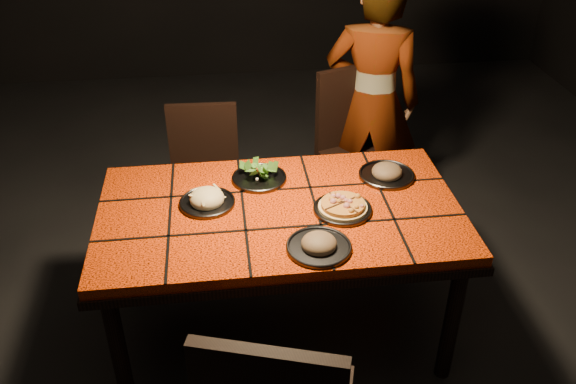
{
  "coord_description": "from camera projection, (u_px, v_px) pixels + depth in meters",
  "views": [
    {
      "loc": [
        -0.24,
        -2.22,
        2.27
      ],
      "look_at": [
        0.04,
        0.02,
        0.82
      ],
      "focal_mm": 38.0,
      "sensor_mm": 36.0,
      "label": 1
    }
  ],
  "objects": [
    {
      "name": "dining_table",
      "position": [
        280.0,
        222.0,
        2.74
      ],
      "size": [
        1.62,
        0.92,
        0.75
      ],
      "color": "#E93A07",
      "rests_on": "ground"
    },
    {
      "name": "plate_pizza",
      "position": [
        343.0,
        207.0,
        2.67
      ],
      "size": [
        0.29,
        0.29,
        0.04
      ],
      "color": "#3C3C41",
      "rests_on": "dining_table"
    },
    {
      "name": "plate_salad",
      "position": [
        259.0,
        175.0,
        2.88
      ],
      "size": [
        0.26,
        0.26,
        0.07
      ],
      "color": "#3C3C41",
      "rests_on": "dining_table"
    },
    {
      "name": "room_shell",
      "position": [
        278.0,
        43.0,
        2.29
      ],
      "size": [
        6.04,
        7.04,
        3.08
      ],
      "color": "black",
      "rests_on": "ground"
    },
    {
      "name": "diner",
      "position": [
        372.0,
        102.0,
        3.59
      ],
      "size": [
        0.65,
        0.53,
        1.54
      ],
      "primitive_type": "imported",
      "rotation": [
        0.0,
        0.0,
        2.83
      ],
      "color": "brown",
      "rests_on": "ground"
    },
    {
      "name": "plate_mushroom_a",
      "position": [
        319.0,
        244.0,
        2.44
      ],
      "size": [
        0.27,
        0.27,
        0.09
      ],
      "color": "#3C3C41",
      "rests_on": "dining_table"
    },
    {
      "name": "plate_pasta",
      "position": [
        207.0,
        200.0,
        2.71
      ],
      "size": [
        0.25,
        0.25,
        0.08
      ],
      "color": "#3C3C41",
      "rests_on": "dining_table"
    },
    {
      "name": "chair_far_right",
      "position": [
        358.0,
        140.0,
        3.63
      ],
      "size": [
        0.57,
        0.57,
        0.99
      ],
      "rotation": [
        0.0,
        0.0,
        0.34
      ],
      "color": "black",
      "rests_on": "ground"
    },
    {
      "name": "chair_far_left",
      "position": [
        205.0,
        171.0,
        3.46
      ],
      "size": [
        0.41,
        0.41,
        0.87
      ],
      "rotation": [
        0.0,
        0.0,
        -0.05
      ],
      "color": "black",
      "rests_on": "ground"
    },
    {
      "name": "plate_mushroom_b",
      "position": [
        387.0,
        172.0,
        2.91
      ],
      "size": [
        0.27,
        0.27,
        0.09
      ],
      "color": "#3C3C41",
      "rests_on": "dining_table"
    }
  ]
}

